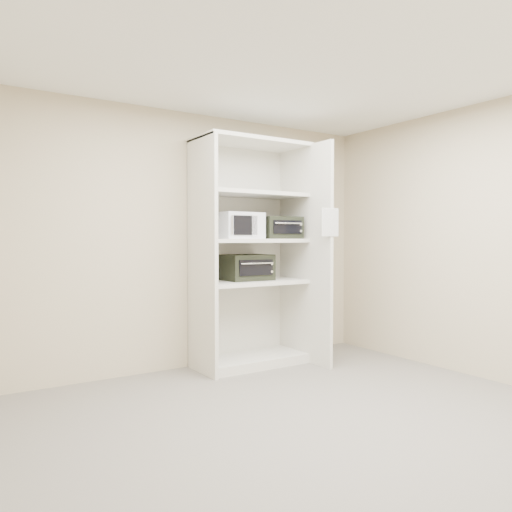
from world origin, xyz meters
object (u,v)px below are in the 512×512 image
toaster_oven_upper (280,228)px  toaster_oven_lower (247,267)px  microwave (238,226)px  shelving_unit (255,261)px

toaster_oven_upper → toaster_oven_lower: toaster_oven_upper is taller
toaster_oven_upper → microwave: bearing=176.8°
shelving_unit → toaster_oven_lower: bearing=141.4°
shelving_unit → toaster_oven_lower: shelving_unit is taller
microwave → toaster_oven_lower: (0.12, 0.03, -0.45)m
toaster_oven_upper → toaster_oven_lower: 0.58m
shelving_unit → toaster_oven_lower: 0.11m
microwave → toaster_oven_lower: bearing=10.5°
toaster_oven_upper → toaster_oven_lower: bearing=169.3°
toaster_oven_lower → toaster_oven_upper: bearing=-16.5°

